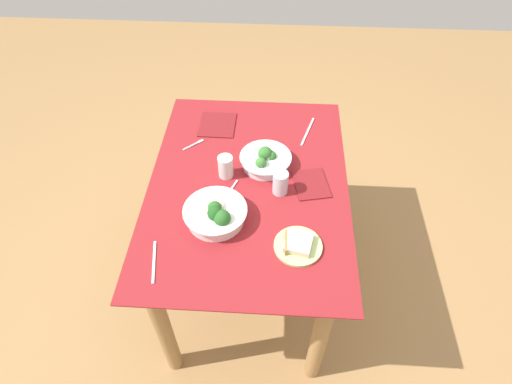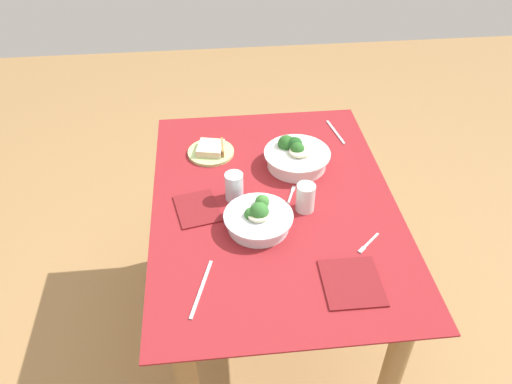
{
  "view_description": "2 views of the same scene",
  "coord_description": "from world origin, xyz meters",
  "px_view_note": "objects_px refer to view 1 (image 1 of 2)",
  "views": [
    {
      "loc": [
        1.24,
        0.11,
        2.04
      ],
      "look_at": [
        0.07,
        0.04,
        0.78
      ],
      "focal_mm": 29.69,
      "sensor_mm": 36.0,
      "label": 1
    },
    {
      "loc": [
        -1.31,
        0.2,
        1.89
      ],
      "look_at": [
        0.03,
        0.06,
        0.78
      ],
      "focal_mm": 35.44,
      "sensor_mm": 36.0,
      "label": 2
    }
  ],
  "objects_px": {
    "broccoli_bowl_far": "(265,160)",
    "bread_side_plate": "(298,245)",
    "table_knife_right": "(308,131)",
    "broccoli_bowl_near": "(216,214)",
    "water_glass_side": "(280,183)",
    "table_knife_left": "(154,262)",
    "fork_by_near_bowl": "(194,144)",
    "water_glass_center": "(226,167)",
    "fork_by_far_bowl": "(232,189)",
    "napkin_folded_lower": "(311,184)",
    "napkin_folded_upper": "(217,125)"
  },
  "relations": [
    {
      "from": "table_knife_left",
      "to": "table_knife_right",
      "type": "xyz_separation_m",
      "value": [
        -0.77,
        0.57,
        0.0
      ]
    },
    {
      "from": "water_glass_side",
      "to": "table_knife_right",
      "type": "distance_m",
      "value": 0.42
    },
    {
      "from": "broccoli_bowl_far",
      "to": "napkin_folded_upper",
      "type": "distance_m",
      "value": 0.37
    },
    {
      "from": "table_knife_left",
      "to": "water_glass_side",
      "type": "bearing_deg",
      "value": -60.16
    },
    {
      "from": "broccoli_bowl_far",
      "to": "fork_by_near_bowl",
      "type": "xyz_separation_m",
      "value": [
        -0.12,
        -0.34,
        -0.03
      ]
    },
    {
      "from": "bread_side_plate",
      "to": "water_glass_side",
      "type": "height_order",
      "value": "water_glass_side"
    },
    {
      "from": "broccoli_bowl_far",
      "to": "broccoli_bowl_near",
      "type": "xyz_separation_m",
      "value": [
        0.32,
        -0.18,
        0.01
      ]
    },
    {
      "from": "water_glass_side",
      "to": "fork_by_near_bowl",
      "type": "bearing_deg",
      "value": -123.85
    },
    {
      "from": "water_glass_center",
      "to": "napkin_folded_upper",
      "type": "xyz_separation_m",
      "value": [
        -0.34,
        -0.08,
        -0.05
      ]
    },
    {
      "from": "table_knife_left",
      "to": "table_knife_right",
      "type": "height_order",
      "value": "same"
    },
    {
      "from": "broccoli_bowl_near",
      "to": "water_glass_side",
      "type": "relative_size",
      "value": 2.42
    },
    {
      "from": "bread_side_plate",
      "to": "fork_by_far_bowl",
      "type": "xyz_separation_m",
      "value": [
        -0.28,
        -0.27,
        -0.01
      ]
    },
    {
      "from": "broccoli_bowl_far",
      "to": "fork_by_far_bowl",
      "type": "bearing_deg",
      "value": -41.74
    },
    {
      "from": "water_glass_side",
      "to": "fork_by_far_bowl",
      "type": "height_order",
      "value": "water_glass_side"
    },
    {
      "from": "fork_by_near_bowl",
      "to": "table_knife_right",
      "type": "height_order",
      "value": "same"
    },
    {
      "from": "table_knife_left",
      "to": "fork_by_far_bowl",
      "type": "bearing_deg",
      "value": -43.22
    },
    {
      "from": "broccoli_bowl_far",
      "to": "water_glass_side",
      "type": "relative_size",
      "value": 2.2
    },
    {
      "from": "fork_by_far_bowl",
      "to": "table_knife_left",
      "type": "height_order",
      "value": "same"
    },
    {
      "from": "napkin_folded_upper",
      "to": "napkin_folded_lower",
      "type": "bearing_deg",
      "value": 49.94
    },
    {
      "from": "broccoli_bowl_near",
      "to": "fork_by_near_bowl",
      "type": "distance_m",
      "value": 0.47
    },
    {
      "from": "water_glass_side",
      "to": "table_knife_right",
      "type": "height_order",
      "value": "water_glass_side"
    },
    {
      "from": "broccoli_bowl_near",
      "to": "table_knife_right",
      "type": "bearing_deg",
      "value": 146.93
    },
    {
      "from": "fork_by_near_bowl",
      "to": "bread_side_plate",
      "type": "bearing_deg",
      "value": -91.59
    },
    {
      "from": "water_glass_center",
      "to": "table_knife_right",
      "type": "xyz_separation_m",
      "value": [
        -0.31,
        0.36,
        -0.05
      ]
    },
    {
      "from": "broccoli_bowl_near",
      "to": "water_glass_center",
      "type": "distance_m",
      "value": 0.25
    },
    {
      "from": "fork_by_near_bowl",
      "to": "broccoli_bowl_far",
      "type": "bearing_deg",
      "value": -61.86
    },
    {
      "from": "broccoli_bowl_far",
      "to": "napkin_folded_upper",
      "type": "xyz_separation_m",
      "value": [
        -0.27,
        -0.25,
        -0.03
      ]
    },
    {
      "from": "fork_by_near_bowl",
      "to": "napkin_folded_upper",
      "type": "relative_size",
      "value": 0.47
    },
    {
      "from": "table_knife_right",
      "to": "broccoli_bowl_near",
      "type": "bearing_deg",
      "value": 164.05
    },
    {
      "from": "bread_side_plate",
      "to": "napkin_folded_lower",
      "type": "height_order",
      "value": "bread_side_plate"
    },
    {
      "from": "broccoli_bowl_near",
      "to": "table_knife_left",
      "type": "distance_m",
      "value": 0.29
    },
    {
      "from": "water_glass_side",
      "to": "fork_by_near_bowl",
      "type": "xyz_separation_m",
      "value": [
        -0.27,
        -0.4,
        -0.05
      ]
    },
    {
      "from": "water_glass_center",
      "to": "table_knife_left",
      "type": "bearing_deg",
      "value": -24.92
    },
    {
      "from": "broccoli_bowl_near",
      "to": "napkin_folded_lower",
      "type": "height_order",
      "value": "broccoli_bowl_near"
    },
    {
      "from": "broccoli_bowl_far",
      "to": "table_knife_left",
      "type": "xyz_separation_m",
      "value": [
        0.53,
        -0.38,
        -0.03
      ]
    },
    {
      "from": "napkin_folded_lower",
      "to": "water_glass_side",
      "type": "bearing_deg",
      "value": -70.25
    },
    {
      "from": "fork_by_far_bowl",
      "to": "table_knife_left",
      "type": "distance_m",
      "value": 0.45
    },
    {
      "from": "broccoli_bowl_near",
      "to": "fork_by_far_bowl",
      "type": "relative_size",
      "value": 2.67
    },
    {
      "from": "table_knife_right",
      "to": "napkin_folded_lower",
      "type": "bearing_deg",
      "value": -161.83
    },
    {
      "from": "broccoli_bowl_far",
      "to": "water_glass_center",
      "type": "height_order",
      "value": "water_glass_center"
    },
    {
      "from": "napkin_folded_upper",
      "to": "table_knife_right",
      "type": "bearing_deg",
      "value": 86.88
    },
    {
      "from": "fork_by_far_bowl",
      "to": "table_knife_right",
      "type": "relative_size",
      "value": 0.43
    },
    {
      "from": "napkin_folded_lower",
      "to": "table_knife_left",
      "type": "bearing_deg",
      "value": -53.83
    },
    {
      "from": "broccoli_bowl_far",
      "to": "bread_side_plate",
      "type": "relative_size",
      "value": 1.25
    },
    {
      "from": "water_glass_side",
      "to": "table_knife_left",
      "type": "xyz_separation_m",
      "value": [
        0.38,
        -0.45,
        -0.05
      ]
    },
    {
      "from": "bread_side_plate",
      "to": "water_glass_center",
      "type": "height_order",
      "value": "water_glass_center"
    },
    {
      "from": "broccoli_bowl_near",
      "to": "table_knife_left",
      "type": "height_order",
      "value": "broccoli_bowl_near"
    },
    {
      "from": "table_knife_left",
      "to": "broccoli_bowl_far",
      "type": "bearing_deg",
      "value": -45.93
    },
    {
      "from": "water_glass_side",
      "to": "table_knife_right",
      "type": "relative_size",
      "value": 0.48
    },
    {
      "from": "fork_by_far_bowl",
      "to": "napkin_folded_lower",
      "type": "relative_size",
      "value": 0.54
    }
  ]
}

